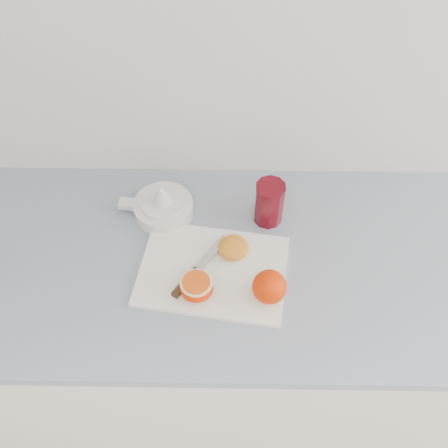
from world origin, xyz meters
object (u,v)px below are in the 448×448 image
(counter, at_px, (214,335))
(citrus_juicer, at_px, (163,206))
(red_tumbler, at_px, (269,204))
(cutting_board, at_px, (213,271))
(half_orange, at_px, (197,287))

(counter, height_order, citrus_juicer, citrus_juicer)
(citrus_juicer, distance_m, red_tumbler, 0.28)
(cutting_board, distance_m, half_orange, 0.08)
(red_tumbler, bearing_deg, cutting_board, -129.32)
(cutting_board, relative_size, half_orange, 4.57)
(counter, relative_size, half_orange, 33.59)
(half_orange, distance_m, red_tumbler, 0.29)
(counter, xyz_separation_m, cutting_board, (0.00, -0.05, 0.45))
(red_tumbler, bearing_deg, counter, -139.21)
(counter, distance_m, citrus_juicer, 0.51)
(cutting_board, bearing_deg, counter, 95.77)
(cutting_board, distance_m, red_tumbler, 0.23)
(half_orange, relative_size, red_tumbler, 0.61)
(citrus_juicer, bearing_deg, counter, -46.62)
(red_tumbler, bearing_deg, citrus_juicer, 176.79)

